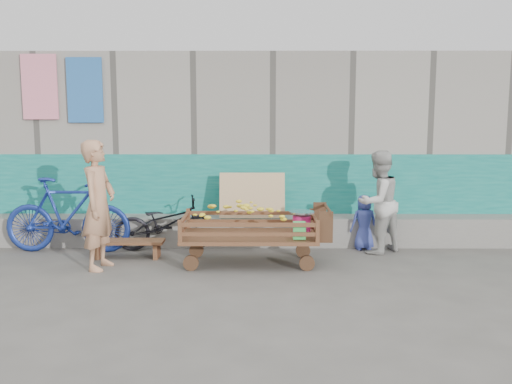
{
  "coord_description": "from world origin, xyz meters",
  "views": [
    {
      "loc": [
        0.4,
        -6.4,
        2.1
      ],
      "look_at": [
        0.36,
        1.2,
        1.0
      ],
      "focal_mm": 40.0,
      "sensor_mm": 36.0,
      "label": 1
    }
  ],
  "objects_px": {
    "bench": "(128,245)",
    "banana_cart": "(247,222)",
    "bicycle_dark": "(166,223)",
    "bicycle_blue": "(68,215)",
    "woman": "(378,202)",
    "child": "(364,222)",
    "vendor_man": "(99,205)"
  },
  "relations": [
    {
      "from": "banana_cart",
      "to": "child",
      "type": "height_order",
      "value": "banana_cart"
    },
    {
      "from": "bench",
      "to": "bicycle_dark",
      "type": "height_order",
      "value": "bicycle_dark"
    },
    {
      "from": "banana_cart",
      "to": "vendor_man",
      "type": "bearing_deg",
      "value": -173.22
    },
    {
      "from": "banana_cart",
      "to": "child",
      "type": "distance_m",
      "value": 1.95
    },
    {
      "from": "vendor_man",
      "to": "bench",
      "type": "bearing_deg",
      "value": -14.76
    },
    {
      "from": "woman",
      "to": "bicycle_blue",
      "type": "distance_m",
      "value": 4.58
    },
    {
      "from": "child",
      "to": "bench",
      "type": "bearing_deg",
      "value": -3.79
    },
    {
      "from": "vendor_man",
      "to": "child",
      "type": "bearing_deg",
      "value": -64.88
    },
    {
      "from": "woman",
      "to": "bicycle_dark",
      "type": "relative_size",
      "value": 0.99
    },
    {
      "from": "woman",
      "to": "bicycle_dark",
      "type": "xyz_separation_m",
      "value": [
        -3.15,
        0.18,
        -0.36
      ]
    },
    {
      "from": "woman",
      "to": "bicycle_blue",
      "type": "height_order",
      "value": "woman"
    },
    {
      "from": "bench",
      "to": "woman",
      "type": "xyz_separation_m",
      "value": [
        3.62,
        0.33,
        0.57
      ]
    },
    {
      "from": "woman",
      "to": "vendor_man",
      "type": "bearing_deg",
      "value": -23.49
    },
    {
      "from": "woman",
      "to": "banana_cart",
      "type": "bearing_deg",
      "value": -17.74
    },
    {
      "from": "bicycle_dark",
      "to": "woman",
      "type": "bearing_deg",
      "value": -103.57
    },
    {
      "from": "bicycle_blue",
      "to": "bench",
      "type": "bearing_deg",
      "value": -106.95
    },
    {
      "from": "banana_cart",
      "to": "bench",
      "type": "height_order",
      "value": "banana_cart"
    },
    {
      "from": "banana_cart",
      "to": "bicycle_blue",
      "type": "relative_size",
      "value": 1.08
    },
    {
      "from": "banana_cart",
      "to": "woman",
      "type": "height_order",
      "value": "woman"
    },
    {
      "from": "banana_cart",
      "to": "bicycle_blue",
      "type": "height_order",
      "value": "bicycle_blue"
    },
    {
      "from": "vendor_man",
      "to": "bicycle_dark",
      "type": "xyz_separation_m",
      "value": [
        0.71,
        1.05,
        -0.46
      ]
    },
    {
      "from": "vendor_man",
      "to": "bicycle_dark",
      "type": "relative_size",
      "value": 1.12
    },
    {
      "from": "bench",
      "to": "vendor_man",
      "type": "distance_m",
      "value": 0.89
    },
    {
      "from": "bench",
      "to": "banana_cart",
      "type": "bearing_deg",
      "value": -10.37
    },
    {
      "from": "bicycle_blue",
      "to": "woman",
      "type": "bearing_deg",
      "value": -88.28
    },
    {
      "from": "bicycle_dark",
      "to": "bicycle_blue",
      "type": "height_order",
      "value": "bicycle_blue"
    },
    {
      "from": "woman",
      "to": "child",
      "type": "relative_size",
      "value": 1.82
    },
    {
      "from": "banana_cart",
      "to": "bench",
      "type": "relative_size",
      "value": 1.95
    },
    {
      "from": "vendor_man",
      "to": "bicycle_blue",
      "type": "bearing_deg",
      "value": 48.61
    },
    {
      "from": "banana_cart",
      "to": "woman",
      "type": "xyz_separation_m",
      "value": [
        1.91,
        0.64,
        0.18
      ]
    },
    {
      "from": "bicycle_dark",
      "to": "bench",
      "type": "bearing_deg",
      "value": 126.55
    },
    {
      "from": "child",
      "to": "bicycle_dark",
      "type": "distance_m",
      "value": 2.99
    }
  ]
}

